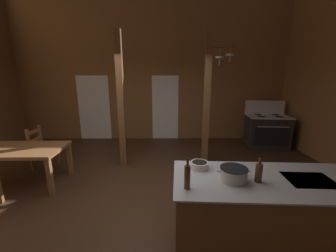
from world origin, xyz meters
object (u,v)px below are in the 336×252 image
Objects in this scene: dining_table at (16,153)px; kitchen_island at (263,213)px; stockpot_on_counter at (234,174)px; bottle_tall_on_counter at (259,173)px; mixing_bowl_on_counter at (199,165)px; bottle_short_on_counter at (187,176)px; stove_range at (267,131)px; ladderback_chair_by_post at (42,149)px.

kitchen_island is at bearing -21.05° from dining_table.
stockpot_on_counter is (-0.41, -0.02, 0.53)m from kitchen_island.
dining_table is at bearing 156.47° from stockpot_on_counter.
stockpot_on_counter is at bearing 170.99° from bottle_tall_on_counter.
bottle_short_on_counter reaches higher than mixing_bowl_on_counter.
mixing_bowl_on_counter is at bearing 136.09° from stockpot_on_counter.
bottle_tall_on_counter is 0.82× the size of bottle_short_on_counter.
stove_range is 3.82× the size of bottle_short_on_counter.
dining_table is (-3.98, 1.53, 0.20)m from kitchen_island.
kitchen_island is 4.07m from stove_range.
dining_table is 4.93× the size of bottle_short_on_counter.
stove_range is 6.14m from dining_table.
dining_table is 3.51m from bottle_short_on_counter.
stockpot_on_counter is 1.33× the size of bottle_tall_on_counter.
stockpot_on_counter is 1.64× the size of mixing_bowl_on_counter.
kitchen_island is at bearing -30.08° from ladderback_chair_by_post.
mixing_bowl_on_counter is at bearing 148.74° from bottle_tall_on_counter.
stockpot_on_counter is (-2.18, -3.69, 0.50)m from stove_range.
stove_range reaches higher than dining_table.
stockpot_on_counter is (3.57, -1.55, 0.33)m from dining_table.
stove_range is at bearing 64.16° from kitchen_island.
ladderback_chair_by_post is 4.13× the size of mixing_bowl_on_counter.
bottle_short_on_counter reaches higher than stockpot_on_counter.
bottle_short_on_counter is (-0.95, -0.20, 0.59)m from kitchen_island.
dining_table is 3.48m from mixing_bowl_on_counter.
bottle_short_on_counter is at bearing -125.19° from stove_range.
bottle_short_on_counter is at bearing -170.83° from bottle_tall_on_counter.
dining_table is at bearing -90.16° from ladderback_chair_by_post.
bottle_tall_on_counter reaches higher than mixing_bowl_on_counter.
ladderback_chair_by_post is at bearing 146.90° from stockpot_on_counter.
mixing_bowl_on_counter is (-2.51, -3.37, 0.46)m from stove_range.
bottle_tall_on_counter is at bearing -22.61° from dining_table.
stove_range is 3.50× the size of stockpot_on_counter.
stockpot_on_counter is 0.46m from mixing_bowl_on_counter.
mixing_bowl_on_counter is 0.67× the size of bottle_short_on_counter.
bottle_short_on_counter is at bearing -168.30° from kitchen_island.
kitchen_island is 1.67× the size of stove_range.
bottle_short_on_counter reaches higher than ladderback_chair_by_post.
kitchen_island is 4.26m from dining_table.
stockpot_on_counter reaches higher than dining_table.
ladderback_chair_by_post is at bearing 148.29° from bottle_tall_on_counter.
dining_table is at bearing -159.64° from stove_range.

